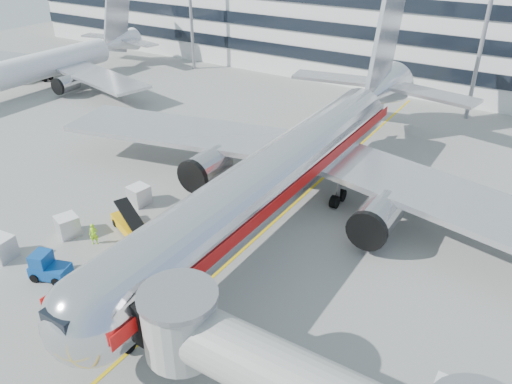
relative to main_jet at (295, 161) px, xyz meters
The scene contains 11 objects.
ground 12.46m from the main_jet, 90.00° to the right, with size 180.00×180.00×0.00m, color gray.
lead_in_line 4.57m from the main_jet, 90.00° to the right, with size 0.25×70.00×0.01m, color yellow.
main_jet is the anchor object (origin of this frame).
terminal 46.36m from the main_jet, 90.00° to the left, with size 150.00×24.25×15.60m.
second_jet 48.39m from the main_jet, 166.76° to the left, with size 38.21×36.52×12.04m.
belt_loader 14.23m from the main_jet, 129.67° to the right, with size 4.81×3.23×2.27m.
baggage_tug 20.47m from the main_jet, 118.38° to the right, with size 2.94×2.33×1.96m.
cargo_container_left 18.88m from the main_jet, 133.41° to the right, with size 1.98×1.98×1.65m.
cargo_container_right 13.80m from the main_jet, 148.86° to the right, with size 1.81×1.81×1.69m.
cargo_container_front 23.37m from the main_jet, 128.42° to the right, with size 1.81×1.81×1.74m.
ramp_worker 16.97m from the main_jet, 127.18° to the right, with size 0.64×0.42×1.75m, color #9AEF19.
Camera 1 is at (17.30, -21.63, 22.13)m, focal length 35.00 mm.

